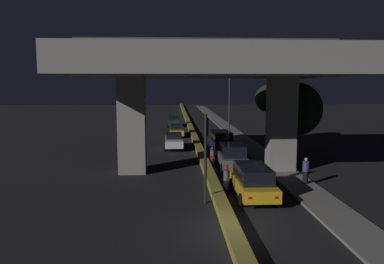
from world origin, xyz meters
name	(u,v)px	position (x,y,z in m)	size (l,w,h in m)	color
ground_plane	(230,231)	(0.00, 0.00, 0.00)	(200.00, 200.00, 0.00)	black
median_divider	(191,129)	(0.00, 35.00, 0.21)	(0.68, 126.00, 0.43)	olive
sidewalk_right	(239,137)	(5.29, 28.00, 0.07)	(2.14, 126.00, 0.14)	slate
elevated_overpass	(208,69)	(0.00, 10.93, 7.27)	(18.16, 13.96, 9.33)	gray
traffic_light_left_of_median	(205,143)	(-0.74, 3.94, 3.20)	(0.30, 0.49, 4.68)	black
street_lamp	(228,96)	(4.47, 31.93, 4.78)	(1.88, 0.32, 8.17)	#2D2D30
car_taxi_yellow_lead	(253,180)	(1.96, 4.76, 0.95)	(2.04, 4.69, 1.75)	gold
car_grey_second	(233,156)	(1.97, 11.89, 0.94)	(2.10, 4.06, 1.78)	#515459
car_dark_blue_third	(221,140)	(2.16, 19.78, 0.95)	(2.19, 4.41, 1.80)	#141938
car_white_lead_oncoming	(174,141)	(-2.34, 20.72, 0.77)	(1.87, 4.23, 1.53)	silver
car_taxi_yellow_second_oncoming	(177,130)	(-1.94, 29.77, 0.71)	(1.90, 4.69, 1.37)	gold
car_dark_green_third_oncoming	(174,121)	(-2.35, 40.51, 0.77)	(1.96, 4.05, 1.50)	black
motorcycle_black_filtering_near	(226,181)	(0.64, 5.78, 0.65)	(0.34, 1.88, 1.54)	black
motorcycle_red_filtering_mid	(212,157)	(0.62, 13.31, 0.59)	(0.32, 2.00, 1.38)	black
pedestrian_on_sidewalk	(306,171)	(5.71, 6.96, 0.93)	(0.39, 0.39, 1.60)	black
roadside_tree_kerbside_near	(295,109)	(6.97, 13.14, 4.29)	(4.11, 4.11, 6.36)	#38281C
roadside_tree_kerbside_mid	(269,99)	(7.42, 22.84, 4.72)	(2.86, 2.86, 6.20)	#38281C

